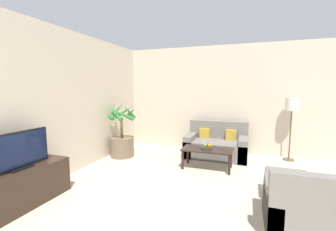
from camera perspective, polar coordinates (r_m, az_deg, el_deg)
name	(u,v)px	position (r m, az deg, el deg)	size (l,w,h in m)	color
wall_back	(258,100)	(5.89, 21.84, 3.72)	(8.34, 0.06, 2.70)	beige
wall_left	(38,106)	(4.17, -30.05, 2.19)	(0.06, 7.92, 2.70)	beige
tv_console	(22,188)	(3.81, -33.18, -15.10)	(0.44, 1.31, 0.54)	#332319
television	(19,151)	(3.65, -33.69, -7.43)	(0.18, 0.87, 0.51)	black
potted_palm	(122,140)	(5.51, -11.61, -6.07)	(0.70, 0.77, 1.32)	brown
sofa_loveseat	(216,145)	(5.53, 12.17, -7.44)	(1.42, 0.83, 0.82)	slate
floor_lamp	(292,109)	(5.70, 28.95, 1.47)	(0.28, 0.28, 1.42)	brown
coffee_table	(207,151)	(4.67, 9.91, -8.97)	(1.00, 0.51, 0.41)	black
fruit_bowl	(207,148)	(4.65, 9.79, -8.06)	(0.22, 0.22, 0.04)	#42382D
apple_red	(208,145)	(4.69, 10.23, -7.26)	(0.07, 0.07, 0.07)	red
apple_green	(205,145)	(4.62, 9.45, -7.44)	(0.07, 0.07, 0.07)	olive
orange_fruit	(209,145)	(4.61, 10.43, -7.45)	(0.07, 0.07, 0.07)	orange
armchair	(305,210)	(3.14, 31.47, -19.84)	(0.83, 0.78, 0.78)	slate
ottoman	(287,186)	(3.87, 27.95, -15.58)	(0.57, 0.50, 0.39)	slate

